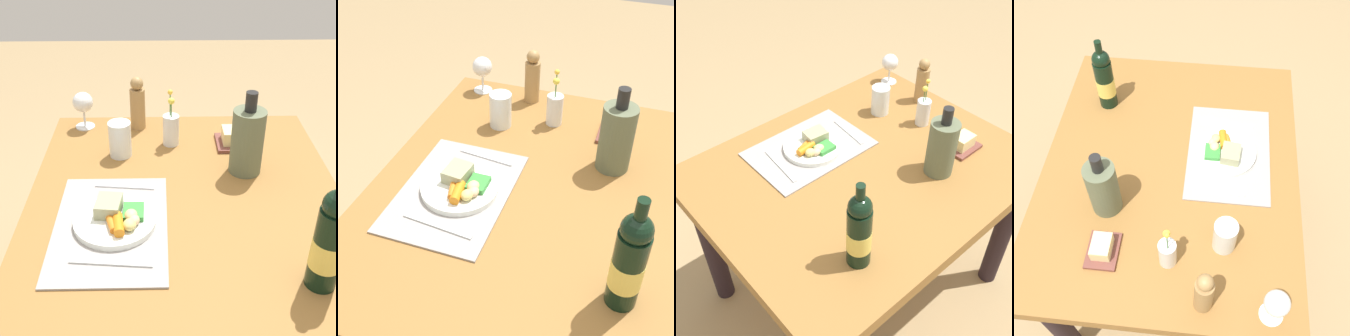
# 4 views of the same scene
# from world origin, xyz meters

# --- Properties ---
(ground_plane) EXTENTS (8.00, 8.00, 0.00)m
(ground_plane) POSITION_xyz_m (0.00, 0.00, 0.00)
(ground_plane) COLOR #A0855B
(dining_table) EXTENTS (1.16, 0.93, 0.75)m
(dining_table) POSITION_xyz_m (0.00, 0.00, 0.63)
(dining_table) COLOR olive
(dining_table) RESTS_ON ground_plane
(placemat) EXTENTS (0.45, 0.30, 0.01)m
(placemat) POSITION_xyz_m (0.08, -0.21, 0.75)
(placemat) COLOR #999491
(placemat) RESTS_ON dining_table
(dinner_plate) EXTENTS (0.22, 0.22, 0.06)m
(dinner_plate) POSITION_xyz_m (0.07, -0.20, 0.77)
(dinner_plate) COLOR white
(dinner_plate) RESTS_ON placemat
(fork) EXTENTS (0.03, 0.18, 0.00)m
(fork) POSITION_xyz_m (-0.09, -0.18, 0.76)
(fork) COLOR silver
(fork) RESTS_ON placemat
(knife) EXTENTS (0.03, 0.21, 0.00)m
(knife) POSITION_xyz_m (0.23, -0.20, 0.76)
(knife) COLOR silver
(knife) RESTS_ON placemat
(water_tumbler) EXTENTS (0.08, 0.08, 0.12)m
(water_tumbler) POSITION_xyz_m (-0.30, -0.21, 0.80)
(water_tumbler) COLOR silver
(water_tumbler) RESTS_ON dining_table
(pepper_mill) EXTENTS (0.06, 0.06, 0.20)m
(pepper_mill) POSITION_xyz_m (-0.49, -0.16, 0.84)
(pepper_mill) COLOR #A47D4A
(pepper_mill) RESTS_ON dining_table
(flower_vase) EXTENTS (0.06, 0.06, 0.20)m
(flower_vase) POSITION_xyz_m (-0.37, -0.04, 0.81)
(flower_vase) COLOR silver
(flower_vase) RESTS_ON dining_table
(wine_glass) EXTENTS (0.07, 0.07, 0.14)m
(wine_glass) POSITION_xyz_m (-0.50, -0.36, 0.84)
(wine_glass) COLOR white
(wine_glass) RESTS_ON dining_table
(butter_dish) EXTENTS (0.13, 0.10, 0.06)m
(butter_dish) POSITION_xyz_m (-0.36, 0.17, 0.77)
(butter_dish) COLOR brown
(butter_dish) RESTS_ON dining_table
(cooler_bottle) EXTENTS (0.10, 0.10, 0.27)m
(cooler_bottle) POSITION_xyz_m (-0.19, 0.19, 0.86)
(cooler_bottle) COLOR #5B6449
(cooler_bottle) RESTS_ON dining_table
(wine_bottle) EXTENTS (0.07, 0.07, 0.31)m
(wine_bottle) POSITION_xyz_m (0.29, 0.29, 0.88)
(wine_bottle) COLOR black
(wine_bottle) RESTS_ON dining_table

